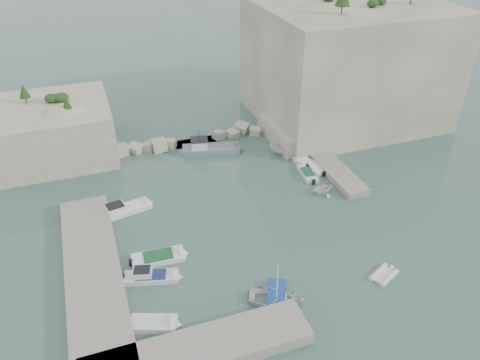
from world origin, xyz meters
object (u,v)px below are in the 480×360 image
object	(u,v)px
motorboat_c	(159,260)
tender_east_b	(307,176)
tender_east_a	(322,193)
tender_east_c	(310,167)
motorboat_a	(124,212)
work_boat	(211,152)
motorboat_e	(154,326)
tender_east_d	(287,155)
inflatable_dinghy	(383,276)
rowboat	(276,301)
motorboat_d	(152,279)

from	to	relation	value
motorboat_c	tender_east_b	xyz separation A→B (m)	(20.76, 9.12, 0.00)
tender_east_a	tender_east_c	size ratio (longest dim) A/B	0.55
motorboat_a	work_boat	distance (m)	16.49
tender_east_c	motorboat_c	bearing A→B (deg)	101.66
motorboat_e	motorboat_a	distance (m)	16.95
work_boat	motorboat_c	bearing A→B (deg)	-107.59
tender_east_d	work_boat	size ratio (longest dim) A/B	0.58
tender_east_d	tender_east_c	bearing A→B (deg)	-135.34
tender_east_c	tender_east_b	bearing A→B (deg)	129.61
motorboat_c	tender_east_b	bearing A→B (deg)	26.48
inflatable_dinghy	tender_east_b	xyz separation A→B (m)	(1.30, 18.51, 0.00)
inflatable_dinghy	tender_east_a	bearing A→B (deg)	59.85
tender_east_a	rowboat	bearing A→B (deg)	133.69
tender_east_c	work_boat	bearing A→B (deg)	38.64
inflatable_dinghy	work_boat	distance (m)	29.62
motorboat_e	work_boat	bearing A→B (deg)	84.53
motorboat_e	tender_east_b	bearing A→B (deg)	57.17
motorboat_e	motorboat_c	bearing A→B (deg)	96.29
inflatable_dinghy	tender_east_a	size ratio (longest dim) A/B	1.04
motorboat_a	tender_east_d	size ratio (longest dim) A/B	1.34
motorboat_e	tender_east_b	distance (m)	28.40
tender_east_b	work_boat	distance (m)	13.86
rowboat	work_boat	size ratio (longest dim) A/B	0.59
motorboat_e	tender_east_c	distance (m)	30.41
rowboat	tender_east_c	world-z (taller)	rowboat
motorboat_e	tender_east_a	size ratio (longest dim) A/B	1.44
inflatable_dinghy	tender_east_d	world-z (taller)	tender_east_d
inflatable_dinghy	rowboat	bearing A→B (deg)	151.69
work_boat	tender_east_d	bearing A→B (deg)	-10.81
tender_east_b	motorboat_d	bearing A→B (deg)	123.35
rowboat	tender_east_a	bearing A→B (deg)	-15.53
motorboat_c	motorboat_a	bearing A→B (deg)	105.78
motorboat_a	tender_east_d	world-z (taller)	tender_east_d
motorboat_e	tender_east_b	world-z (taller)	same
motorboat_e	rowboat	world-z (taller)	rowboat
motorboat_e	motorboat_d	size ratio (longest dim) A/B	0.78
tender_east_b	tender_east_d	bearing A→B (deg)	6.91
motorboat_e	work_boat	xyz separation A→B (m)	(13.03, 26.90, 0.00)
tender_east_c	tender_east_d	bearing A→B (deg)	4.12
motorboat_d	tender_east_b	size ratio (longest dim) A/B	1.24
tender_east_a	tender_east_b	distance (m)	4.09
rowboat	tender_east_a	distance (m)	18.30
motorboat_a	rowboat	size ratio (longest dim) A/B	1.34
motorboat_e	motorboat_d	world-z (taller)	motorboat_d
tender_east_d	motorboat_a	bearing A→B (deg)	130.37
inflatable_dinghy	tender_east_c	size ratio (longest dim) A/B	0.57
inflatable_dinghy	motorboat_c	bearing A→B (deg)	128.85
motorboat_e	work_boat	distance (m)	29.89
motorboat_e	motorboat_c	distance (m)	8.14
motorboat_e	motorboat_c	xyz separation A→B (m)	(1.98, 7.90, 0.00)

